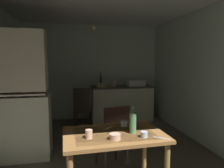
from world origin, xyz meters
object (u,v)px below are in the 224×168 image
at_px(mixing_bowl_counter, 101,85).
at_px(teacup_mint, 89,134).
at_px(sink_basin, 136,83).
at_px(serving_bowl_wide, 115,136).
at_px(chair_far_side, 113,137).
at_px(chair_by_counter, 83,108).
at_px(dining_table, 114,142).
at_px(hutch_cabinet, 22,99).
at_px(glass_bottle, 133,122).
at_px(hand_pump, 101,80).

bearing_deg(mixing_bowl_counter, teacup_mint, -100.96).
height_order(sink_basin, serving_bowl_wide, sink_basin).
distance_m(sink_basin, chair_far_side, 2.74).
height_order(chair_by_counter, serving_bowl_wide, chair_by_counter).
height_order(sink_basin, teacup_mint, sink_basin).
distance_m(mixing_bowl_counter, teacup_mint, 3.15).
distance_m(dining_table, chair_far_side, 0.62).
xyz_separation_m(dining_table, chair_by_counter, (-0.20, 2.44, -0.15)).
bearing_deg(sink_basin, dining_table, -112.10).
relative_size(hutch_cabinet, dining_table, 1.80).
relative_size(sink_basin, serving_bowl_wide, 3.84).
bearing_deg(dining_table, teacup_mint, -160.33).
relative_size(teacup_mint, glass_bottle, 0.30).
bearing_deg(sink_basin, chair_far_side, -114.52).
xyz_separation_m(sink_basin, dining_table, (-1.23, -3.04, -0.32)).
xyz_separation_m(hutch_cabinet, sink_basin, (2.44, 1.77, 0.02)).
height_order(hutch_cabinet, sink_basin, hutch_cabinet).
height_order(sink_basin, glass_bottle, glass_bottle).
xyz_separation_m(hand_pump, mixing_bowl_counter, (0.00, -0.10, -0.12)).
bearing_deg(hand_pump, teacup_mint, -100.58).
distance_m(sink_basin, glass_bottle, 3.25).
height_order(dining_table, glass_bottle, glass_bottle).
bearing_deg(hand_pump, chair_far_side, -94.47).
bearing_deg(serving_bowl_wide, hutch_cabinet, 129.22).
relative_size(mixing_bowl_counter, teacup_mint, 2.98).
xyz_separation_m(chair_by_counter, serving_bowl_wide, (0.17, -2.61, 0.28)).
distance_m(hand_pump, dining_table, 3.13).
bearing_deg(teacup_mint, hutch_cabinet, 123.95).
bearing_deg(glass_bottle, dining_table, 169.41).
bearing_deg(chair_far_side, serving_bowl_wide, -100.66).
bearing_deg(serving_bowl_wide, teacup_mint, 163.84).
relative_size(dining_table, serving_bowl_wide, 9.76).
distance_m(hutch_cabinet, sink_basin, 3.02).
bearing_deg(teacup_mint, glass_bottle, 7.42).
bearing_deg(dining_table, sink_basin, 67.90).
bearing_deg(hutch_cabinet, chair_far_side, -27.16).
height_order(hand_pump, chair_far_side, hand_pump).
relative_size(hutch_cabinet, teacup_mint, 22.33).
bearing_deg(teacup_mint, sink_basin, 64.21).
height_order(hutch_cabinet, teacup_mint, hutch_cabinet).
distance_m(hutch_cabinet, teacup_mint, 1.66).
relative_size(hutch_cabinet, mixing_bowl_counter, 7.50).
height_order(mixing_bowl_counter, serving_bowl_wide, mixing_bowl_counter).
height_order(dining_table, chair_far_side, chair_far_side).
bearing_deg(dining_table, hutch_cabinet, 133.55).
distance_m(mixing_bowl_counter, chair_far_side, 2.45).
distance_m(sink_basin, teacup_mint, 3.49).
height_order(mixing_bowl_counter, glass_bottle, glass_bottle).
bearing_deg(dining_table, glass_bottle, -10.59).
bearing_deg(sink_basin, serving_bowl_wide, -111.42).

